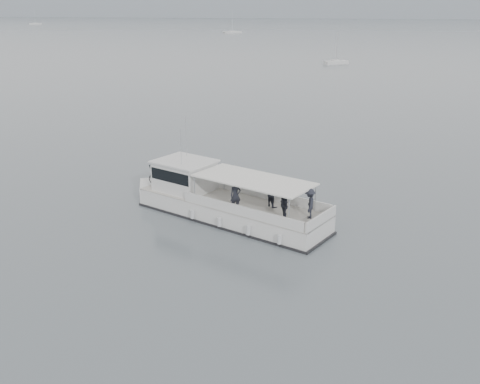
# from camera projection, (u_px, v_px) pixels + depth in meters

# --- Properties ---
(ground) EXTENTS (1400.00, 1400.00, 0.00)m
(ground) POSITION_uv_depth(u_px,v_px,m) (296.00, 208.00, 30.95)
(ground) COLOR #545E62
(ground) RESTS_ON ground
(headland) EXTENTS (1400.00, 90.00, 28.00)m
(headland) POSITION_uv_depth(u_px,v_px,m) (380.00, 4.00, 538.96)
(headland) COLOR #939EA8
(headland) RESTS_ON ground
(tour_boat) EXTENTS (12.32, 7.06, 5.31)m
(tour_boat) POSITION_uv_depth(u_px,v_px,m) (215.00, 200.00, 29.71)
(tour_boat) COLOR silver
(tour_boat) RESTS_ON ground
(moored_fleet) EXTENTS (415.82, 349.26, 9.64)m
(moored_fleet) POSITION_uv_depth(u_px,v_px,m) (390.00, 36.00, 204.44)
(moored_fleet) COLOR silver
(moored_fleet) RESTS_ON ground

